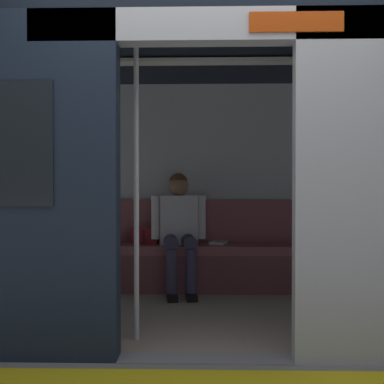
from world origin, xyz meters
TOP-DOWN VIEW (x-y plane):
  - ground_plane at (0.00, 0.00)m, footprint 60.00×60.00m
  - platform_edge_strip at (0.00, 0.30)m, footprint 8.00×0.24m
  - train_car at (0.08, -1.11)m, footprint 6.40×2.52m
  - bench_seat at (0.00, -2.01)m, footprint 2.59×0.44m
  - person_seated at (0.27, -1.96)m, footprint 0.55×0.71m
  - handbag at (0.63, -2.09)m, footprint 0.26×0.15m
  - book at (-0.13, -2.08)m, footprint 0.20×0.25m
  - grab_pole_door at (0.48, -0.39)m, footprint 0.04×0.04m

SIDE VIEW (x-z plane):
  - ground_plane at x=0.00m, z-range 0.00..0.00m
  - platform_edge_strip at x=0.00m, z-range 0.00..0.01m
  - bench_seat at x=0.00m, z-range 0.13..0.60m
  - book at x=-0.13m, z-range 0.47..0.50m
  - handbag at x=0.63m, z-range 0.47..0.64m
  - person_seated at x=0.27m, z-range 0.09..1.29m
  - grab_pole_door at x=0.48m, z-range 0.00..2.14m
  - train_car at x=0.08m, z-range 0.35..2.63m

